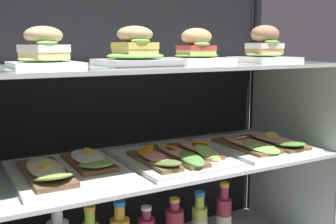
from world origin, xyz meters
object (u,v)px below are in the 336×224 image
plated_roll_sandwich_right_of_center (44,51)px  plated_roll_sandwich_near_right_corner (264,49)px  open_sandwich_tray_right_of_center (259,144)px  plated_roll_sandwich_mid_right (135,52)px  open_sandwich_tray_left_of_center (176,157)px  juice_bottle_tucked_behind (199,223)px  plated_roll_sandwich_far_left (197,51)px  open_sandwich_tray_near_right_corner (67,169)px  juice_bottle_front_middle (224,219)px

plated_roll_sandwich_right_of_center → plated_roll_sandwich_near_right_corner: plated_roll_sandwich_near_right_corner is taller
plated_roll_sandwich_right_of_center → open_sandwich_tray_right_of_center: 0.79m
plated_roll_sandwich_mid_right → open_sandwich_tray_left_of_center: size_ratio=0.58×
juice_bottle_tucked_behind → open_sandwich_tray_right_of_center: bearing=-33.3°
open_sandwich_tray_right_of_center → juice_bottle_tucked_behind: bearing=146.7°
plated_roll_sandwich_mid_right → plated_roll_sandwich_far_left: same height
plated_roll_sandwich_near_right_corner → open_sandwich_tray_left_of_center: 0.51m
juice_bottle_tucked_behind → plated_roll_sandwich_right_of_center: bearing=-173.5°
open_sandwich_tray_near_right_corner → juice_bottle_tucked_behind: open_sandwich_tray_near_right_corner is taller
open_sandwich_tray_near_right_corner → open_sandwich_tray_right_of_center: bearing=-2.7°
plated_roll_sandwich_right_of_center → open_sandwich_tray_right_of_center: plated_roll_sandwich_right_of_center is taller
open_sandwich_tray_near_right_corner → plated_roll_sandwich_far_left: bearing=4.5°
plated_roll_sandwich_mid_right → open_sandwich_tray_right_of_center: size_ratio=0.58×
juice_bottle_front_middle → open_sandwich_tray_right_of_center: bearing=-51.1°
plated_roll_sandwich_far_left → juice_bottle_front_middle: size_ratio=0.84×
plated_roll_sandwich_right_of_center → juice_bottle_front_middle: bearing=3.8°
open_sandwich_tray_near_right_corner → plated_roll_sandwich_mid_right: bearing=-3.2°
open_sandwich_tray_near_right_corner → juice_bottle_tucked_behind: (0.50, 0.08, -0.31)m
plated_roll_sandwich_mid_right → open_sandwich_tray_left_of_center: bearing=-9.5°
open_sandwich_tray_right_of_center → juice_bottle_tucked_behind: size_ratio=1.75×
juice_bottle_tucked_behind → juice_bottle_front_middle: 0.10m
open_sandwich_tray_near_right_corner → juice_bottle_tucked_behind: bearing=9.3°
plated_roll_sandwich_mid_right → open_sandwich_tray_left_of_center: plated_roll_sandwich_mid_right is taller
plated_roll_sandwich_near_right_corner → juice_bottle_front_middle: size_ratio=0.84×
open_sandwich_tray_near_right_corner → plated_roll_sandwich_near_right_corner: bearing=0.1°
plated_roll_sandwich_near_right_corner → juice_bottle_tucked_behind: size_ratio=0.93×
plated_roll_sandwich_mid_right → plated_roll_sandwich_far_left: bearing=11.0°
open_sandwich_tray_left_of_center → open_sandwich_tray_right_of_center: bearing=0.1°
plated_roll_sandwich_mid_right → open_sandwich_tray_near_right_corner: (-0.21, 0.01, -0.32)m
plated_roll_sandwich_near_right_corner → plated_roll_sandwich_far_left: bearing=172.5°
open_sandwich_tray_near_right_corner → open_sandwich_tray_right_of_center: (0.68, -0.03, -0.00)m
plated_roll_sandwich_far_left → open_sandwich_tray_near_right_corner: bearing=-175.5°
open_sandwich_tray_right_of_center → juice_bottle_front_middle: (-0.08, 0.10, -0.30)m
plated_roll_sandwich_right_of_center → open_sandwich_tray_near_right_corner: (0.04, -0.02, -0.33)m
plated_roll_sandwich_far_left → open_sandwich_tray_right_of_center: plated_roll_sandwich_far_left is taller
plated_roll_sandwich_mid_right → juice_bottle_front_middle: bearing=10.9°
open_sandwich_tray_near_right_corner → open_sandwich_tray_left_of_center: same height
plated_roll_sandwich_far_left → juice_bottle_front_middle: (0.15, 0.03, -0.62)m
plated_roll_sandwich_far_left → juice_bottle_tucked_behind: (0.05, 0.05, -0.63)m
juice_bottle_front_middle → plated_roll_sandwich_far_left: bearing=-169.3°
plated_roll_sandwich_near_right_corner → juice_bottle_front_middle: plated_roll_sandwich_near_right_corner is taller
plated_roll_sandwich_near_right_corner → plated_roll_sandwich_mid_right: bearing=-178.6°
plated_roll_sandwich_near_right_corner → open_sandwich_tray_near_right_corner: bearing=-179.9°
plated_roll_sandwich_far_left → plated_roll_sandwich_right_of_center: bearing=-178.3°
open_sandwich_tray_right_of_center → plated_roll_sandwich_mid_right: bearing=177.6°
plated_roll_sandwich_near_right_corner → open_sandwich_tray_left_of_center: bearing=-175.0°
open_sandwich_tray_right_of_center → juice_bottle_tucked_behind: 0.37m
plated_roll_sandwich_right_of_center → open_sandwich_tray_right_of_center: bearing=-4.1°
plated_roll_sandwich_right_of_center → open_sandwich_tray_left_of_center: 0.50m
plated_roll_sandwich_near_right_corner → juice_bottle_front_middle: bearing=150.8°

